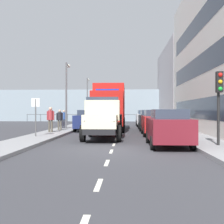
{
  "coord_description": "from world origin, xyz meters",
  "views": [
    {
      "loc": [
        -0.63,
        12.15,
        1.65
      ],
      "look_at": [
        0.43,
        -8.51,
        1.57
      ],
      "focal_mm": 46.01,
      "sensor_mm": 36.0,
      "label": 1
    }
  ],
  "objects": [
    {
      "name": "traffic_light_near",
      "position": [
        -4.63,
        -0.5,
        2.47
      ],
      "size": [
        0.28,
        0.41,
        3.2
      ],
      "color": "black",
      "rests_on": "sidewalk_left"
    },
    {
      "name": "pedestrian_couple_b",
      "position": [
        4.81,
        -12.44,
        1.06
      ],
      "size": [
        0.53,
        0.34,
        1.57
      ],
      "color": "black",
      "rests_on": "sidewalk_right"
    },
    {
      "name": "car_black_kerbside_2",
      "position": [
        -2.55,
        -12.25,
        0.9
      ],
      "size": [
        1.81,
        4.39,
        1.72
      ],
      "color": "black",
      "rests_on": "ground_plane"
    },
    {
      "name": "sidewalk_right",
      "position": [
        4.56,
        -9.86,
        0.07
      ],
      "size": [
        2.13,
        40.08,
        0.15
      ],
      "primitive_type": "cube",
      "color": "gray",
      "rests_on": "ground_plane"
    },
    {
      "name": "sea_horizon",
      "position": [
        0.0,
        -32.9,
        2.5
      ],
      "size": [
        80.0,
        0.8,
        5.0
      ],
      "primitive_type": "cube",
      "color": "#84939E",
      "rests_on": "ground_plane"
    },
    {
      "name": "car_white_kerbside_3",
      "position": [
        -2.55,
        -18.5,
        0.9
      ],
      "size": [
        1.8,
        4.24,
        1.72
      ],
      "color": "white",
      "rests_on": "ground_plane"
    },
    {
      "name": "seawall_railing",
      "position": [
        -0.0,
        -29.3,
        0.92
      ],
      "size": [
        28.08,
        0.08,
        1.2
      ],
      "color": "#4C5156",
      "rests_on": "ground_plane"
    },
    {
      "name": "lamp_post_far",
      "position": [
        4.45,
        -24.8,
        3.63
      ],
      "size": [
        0.32,
        1.14,
        5.76
      ],
      "color": "#59595B",
      "rests_on": "sidewalk_right"
    },
    {
      "name": "sidewalk_left",
      "position": [
        -4.56,
        -9.86,
        0.07
      ],
      "size": [
        2.13,
        40.08,
        0.15
      ],
      "primitive_type": "cube",
      "color": "gray",
      "rests_on": "ground_plane"
    },
    {
      "name": "car_maroon_kerbside_near",
      "position": [
        -2.55,
        -1.25,
        0.9
      ],
      "size": [
        1.85,
        4.23,
        1.72
      ],
      "color": "maroon",
      "rests_on": "ground_plane"
    },
    {
      "name": "building_far_block",
      "position": [
        -9.82,
        -26.61,
        4.99
      ],
      "size": [
        8.39,
        15.75,
        9.99
      ],
      "color": "#B7B2B7",
      "rests_on": "ground_plane"
    },
    {
      "name": "car_red_kerbside_1",
      "position": [
        -2.55,
        -7.29,
        0.89
      ],
      "size": [
        1.77,
        4.15,
        1.72
      ],
      "color": "#B21E1E",
      "rests_on": "ground_plane"
    },
    {
      "name": "road_centreline_markings",
      "position": [
        0.0,
        -9.55,
        0.0
      ],
      "size": [
        0.12,
        37.04,
        0.01
      ],
      "color": "silver",
      "rests_on": "ground_plane"
    },
    {
      "name": "pedestrian_couple_a",
      "position": [
        4.6,
        -9.97,
        1.09
      ],
      "size": [
        0.53,
        0.34,
        1.6
      ],
      "color": "#4C473D",
      "rests_on": "sidewalk_right"
    },
    {
      "name": "lamp_post_promenade",
      "position": [
        4.53,
        -12.26,
        3.57
      ],
      "size": [
        0.32,
        1.14,
        5.64
      ],
      "color": "#59595B",
      "rests_on": "sidewalk_right"
    },
    {
      "name": "street_sign",
      "position": [
        4.74,
        -4.5,
        1.68
      ],
      "size": [
        0.5,
        0.07,
        2.25
      ],
      "color": "#4C4C4C",
      "rests_on": "sidewalk_right"
    },
    {
      "name": "car_navy_oppositeside_0",
      "position": [
        2.55,
        -11.31,
        0.9
      ],
      "size": [
        1.9,
        4.27,
        1.72
      ],
      "color": "navy",
      "rests_on": "ground_plane"
    },
    {
      "name": "car_teal_oppositeside_1",
      "position": [
        2.55,
        -17.46,
        0.89
      ],
      "size": [
        1.84,
        3.99,
        1.72
      ],
      "color": "#1E6670",
      "rests_on": "ground_plane"
    },
    {
      "name": "lorry_cargo_red",
      "position": [
        0.83,
        -12.29,
        2.08
      ],
      "size": [
        2.58,
        8.2,
        3.87
      ],
      "color": "red",
      "rests_on": "ground_plane"
    },
    {
      "name": "truck_vintage_cream",
      "position": [
        0.74,
        -4.28,
        1.18
      ],
      "size": [
        2.17,
        5.64,
        2.43
      ],
      "color": "black",
      "rests_on": "ground_plane"
    },
    {
      "name": "pedestrian_in_dark_coat",
      "position": [
        4.71,
        -7.69,
        1.2
      ],
      "size": [
        0.53,
        0.34,
        1.77
      ],
      "color": "#4C473D",
      "rests_on": "sidewalk_right"
    },
    {
      "name": "ground_plane",
      "position": [
        0.0,
        -9.86,
        0.0
      ],
      "size": [
        80.0,
        80.0,
        0.0
      ],
      "primitive_type": "plane",
      "color": "#38383D"
    }
  ]
}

